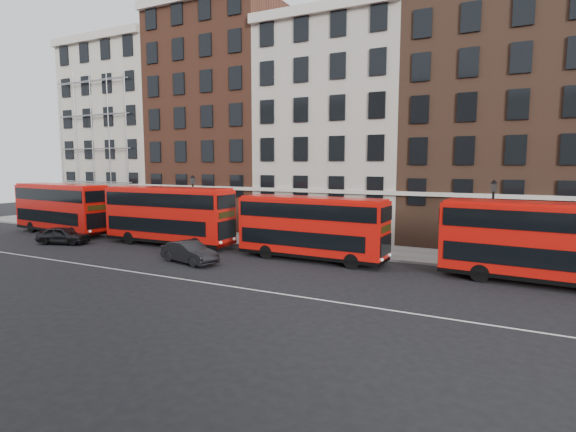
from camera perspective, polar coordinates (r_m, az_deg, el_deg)
The scene contains 14 objects.
ground at distance 26.51m, azimuth -7.44°, elevation -7.44°, with size 120.00×120.00×0.00m, color black.
pavement at distance 35.43m, azimuth 2.24°, elevation -3.67°, with size 80.00×5.00×0.15m, color gray.
kerb at distance 33.22m, azimuth 0.42°, elevation -4.35°, with size 80.00×0.30×0.16m, color gray.
road_centre_line at distance 24.94m, azimuth -10.07°, elevation -8.38°, with size 70.00×0.12×0.01m, color white.
building_terrace at distance 41.95m, azimuth 6.26°, elevation 11.84°, with size 64.00×11.95×22.00m.
bus_a at distance 46.14m, azimuth -26.86°, elevation 1.01°, with size 11.08×3.57×4.58m.
bus_b at distance 36.58m, azimuth -14.95°, elevation 0.22°, with size 11.00×2.86×4.60m.
bus_c at distance 29.83m, azimuth 2.94°, elevation -1.35°, with size 10.17×2.72×4.24m.
bus_d at distance 27.30m, azimuth 29.84°, elevation -2.80°, with size 10.65×3.27×4.41m.
car_rear at distance 40.35m, azimuth -26.64°, elevation -2.21°, with size 1.66×4.12×1.40m, color black.
car_front at distance 29.94m, azimuth -12.42°, elevation -4.51°, with size 1.50×4.31×1.42m, color black.
lamp_post_left at distance 39.01m, azimuth -11.95°, elevation 1.60°, with size 0.44×0.44×5.33m.
lamp_post_right at distance 30.51m, azimuth 24.49°, elevation -0.25°, with size 0.44×0.44×5.33m.
iron_railings at distance 37.32m, azimuth 3.67°, elevation -2.25°, with size 6.60×0.06×1.00m, color black, non-canonical shape.
Camera 1 is at (14.65, -21.13, 6.45)m, focal length 28.00 mm.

